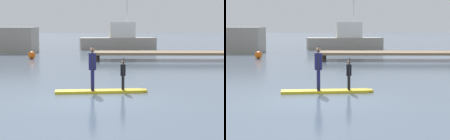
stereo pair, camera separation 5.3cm
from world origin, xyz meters
The scene contains 7 objects.
ground_plane centered at (0.00, 0.00, 0.00)m, with size 240.00×240.00×0.00m, color slate.
paddleboard_near centered at (0.21, 1.53, 0.05)m, with size 3.62×1.04×0.10m.
paddler_adult centered at (-0.11, 1.48, 1.05)m, with size 0.33×0.52×1.73m.
paddler_child_solo centered at (1.07, 1.62, 0.75)m, with size 0.23×0.40×1.25m.
motor_boat_small_navy centered at (0.82, 30.50, 0.98)m, with size 8.34×3.41×7.27m.
floating_dock centered at (5.33, 16.55, 0.53)m, with size 12.78×2.84×0.62m.
mooring_buoy_near centered at (-5.88, 17.53, 0.29)m, with size 0.58×0.58×0.58m, color orange.
Camera 2 is at (1.00, -14.53, 2.64)m, focal length 66.83 mm.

